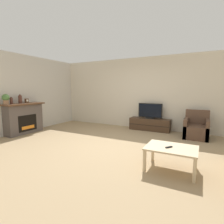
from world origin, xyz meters
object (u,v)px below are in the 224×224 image
Objects in this scene: mantel_vase_left at (11,101)px; coffee_table at (171,150)px; potted_plant at (6,99)px; armchair at (196,129)px; mantel_clock at (27,101)px; tv_stand at (150,124)px; tv at (150,111)px; remote at (169,147)px; fireplace at (24,118)px; mantel_vase_centre_left at (20,99)px.

coffee_table is (4.91, -0.15, -0.76)m from mantel_vase_left.
coffee_table is at bearing 0.28° from potted_plant.
mantel_clock is at bearing -159.33° from armchair.
tv_stand is 3.23m from coffee_table.
coffee_table is at bearing -67.57° from tv_stand.
tv is 3.26m from remote.
mantel_vase_left reaches higher than tv.
tv reaches higher than armchair.
fireplace is 9.02× the size of mantel_clock.
remote reaches higher than tv_stand.
tv is at bearing 39.17° from potted_plant.
fireplace is at bearing -146.73° from tv_stand.
fireplace is at bearing -97.36° from mantel_clock.
remote is (4.89, -0.60, -0.07)m from fireplace.
fireplace is at bearing 92.36° from mantel_vase_left.
mantel_vase_left is 0.31m from mantel_vase_centre_left.
armchair is 2.74m from remote.
potted_plant is 0.37× the size of tv.
coffee_table is at bearing -5.23° from mantel_vase_centre_left.
armchair reaches higher than tv_stand.
armchair is (5.24, 2.52, -0.86)m from mantel_vase_left.
mantel_vase_left is 0.54m from mantel_clock.
remote is at bearing -68.45° from tv.
fireplace reaches higher than armchair.
armchair is (5.24, 2.69, -0.94)m from potted_plant.
potted_plant reaches higher than tv_stand.
fireplace is at bearing 91.66° from potted_plant.
potted_plant is 4.94m from remote.
mantel_vase_centre_left reaches higher than remote.
fireplace is 9.17× the size of remote.
mantel_vase_left is at bearing -90.08° from mantel_clock.
fireplace is at bearing -146.75° from tv.
fireplace is 0.66m from mantel_vase_centre_left.
mantel_vase_left is 4.93m from remote.
mantel_clock reaches higher than armchair.
remote is (1.19, -3.02, -0.25)m from tv.
fireplace reaches higher than tv_stand.
tv is at bearing 31.88° from mantel_clock.
remote is at bearing -68.46° from tv_stand.
coffee_table is at bearing -67.56° from tv.
tv_stand is 1.59m from armchair.
coffee_table is (4.91, 0.02, -0.83)m from potted_plant.
mantel_vase_centre_left is 5.00m from coffee_table.
mantel_clock is at bearing 89.94° from potted_plant.
armchair is at bearing 21.89° from fireplace.
mantel_clock is at bearing 82.64° from fireplace.
mantel_vase_centre_left is at bearing -145.52° from tv_stand.
tv is at bearing 37.55° from mantel_vase_left.
armchair is at bearing 82.99° from coffee_table.
tv_stand is at bearing 39.19° from potted_plant.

